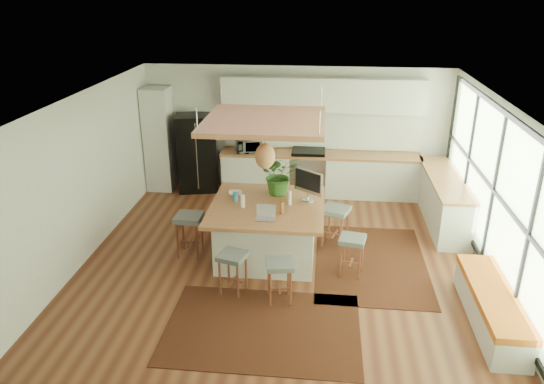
# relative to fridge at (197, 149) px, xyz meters

# --- Properties ---
(floor) EXTENTS (7.00, 7.00, 0.00)m
(floor) POSITION_rel_fridge_xyz_m (2.13, -3.18, -0.93)
(floor) COLOR #512417
(floor) RESTS_ON ground
(ceiling) EXTENTS (7.00, 7.00, 0.00)m
(ceiling) POSITION_rel_fridge_xyz_m (2.13, -3.18, 1.78)
(ceiling) COLOR white
(ceiling) RESTS_ON ground
(wall_back) EXTENTS (6.50, 0.00, 6.50)m
(wall_back) POSITION_rel_fridge_xyz_m (2.13, 0.32, 0.42)
(wall_back) COLOR silver
(wall_back) RESTS_ON ground
(wall_front) EXTENTS (6.50, 0.00, 6.50)m
(wall_front) POSITION_rel_fridge_xyz_m (2.13, -6.68, 0.42)
(wall_front) COLOR silver
(wall_front) RESTS_ON ground
(wall_left) EXTENTS (0.00, 7.00, 7.00)m
(wall_left) POSITION_rel_fridge_xyz_m (-1.12, -3.18, 0.42)
(wall_left) COLOR silver
(wall_left) RESTS_ON ground
(wall_right) EXTENTS (0.00, 7.00, 7.00)m
(wall_right) POSITION_rel_fridge_xyz_m (5.38, -3.18, 0.42)
(wall_right) COLOR silver
(wall_right) RESTS_ON ground
(window_wall) EXTENTS (0.10, 6.20, 2.60)m
(window_wall) POSITION_rel_fridge_xyz_m (5.35, -3.18, 0.47)
(window_wall) COLOR black
(window_wall) RESTS_ON wall_right
(pantry) EXTENTS (0.55, 0.60, 2.25)m
(pantry) POSITION_rel_fridge_xyz_m (-0.82, -0.00, 0.20)
(pantry) COLOR silver
(pantry) RESTS_ON floor
(back_counter_base) EXTENTS (4.20, 0.60, 0.88)m
(back_counter_base) POSITION_rel_fridge_xyz_m (2.68, -0.00, -0.49)
(back_counter_base) COLOR silver
(back_counter_base) RESTS_ON floor
(back_counter_top) EXTENTS (4.24, 0.64, 0.05)m
(back_counter_top) POSITION_rel_fridge_xyz_m (2.68, -0.00, -0.03)
(back_counter_top) COLOR brown
(back_counter_top) RESTS_ON back_counter_base
(backsplash) EXTENTS (4.20, 0.02, 0.80)m
(backsplash) POSITION_rel_fridge_xyz_m (2.68, 0.30, 0.43)
(backsplash) COLOR white
(backsplash) RESTS_ON wall_back
(upper_cabinets) EXTENTS (4.20, 0.34, 0.70)m
(upper_cabinets) POSITION_rel_fridge_xyz_m (2.68, 0.14, 1.22)
(upper_cabinets) COLOR silver
(upper_cabinets) RESTS_ON wall_back
(range) EXTENTS (0.76, 0.62, 1.00)m
(range) POSITION_rel_fridge_xyz_m (2.43, -0.00, -0.43)
(range) COLOR #A5A5AA
(range) RESTS_ON floor
(right_counter_base) EXTENTS (0.60, 2.50, 0.88)m
(right_counter_base) POSITION_rel_fridge_xyz_m (5.06, -1.18, -0.49)
(right_counter_base) COLOR silver
(right_counter_base) RESTS_ON floor
(right_counter_top) EXTENTS (0.64, 2.54, 0.05)m
(right_counter_top) POSITION_rel_fridge_xyz_m (5.06, -1.18, -0.03)
(right_counter_top) COLOR brown
(right_counter_top) RESTS_ON right_counter_base
(window_bench) EXTENTS (0.52, 2.00, 0.50)m
(window_bench) POSITION_rel_fridge_xyz_m (5.08, -4.38, -0.68)
(window_bench) COLOR silver
(window_bench) RESTS_ON floor
(ceiling_panel) EXTENTS (1.86, 1.86, 0.80)m
(ceiling_panel) POSITION_rel_fridge_xyz_m (1.83, -2.78, 1.12)
(ceiling_panel) COLOR brown
(ceiling_panel) RESTS_ON ceiling
(rug_near) EXTENTS (2.60, 1.80, 0.01)m
(rug_near) POSITION_rel_fridge_xyz_m (2.03, -4.83, -0.92)
(rug_near) COLOR black
(rug_near) RESTS_ON floor
(rug_right) EXTENTS (1.80, 2.60, 0.01)m
(rug_right) POSITION_rel_fridge_xyz_m (3.59, -2.92, -0.92)
(rug_right) COLOR black
(rug_right) RESTS_ON floor
(fridge) EXTENTS (0.96, 0.82, 1.69)m
(fridge) POSITION_rel_fridge_xyz_m (0.00, 0.00, 0.00)
(fridge) COLOR black
(fridge) RESTS_ON floor
(island) EXTENTS (1.85, 1.85, 0.93)m
(island) POSITION_rel_fridge_xyz_m (1.87, -2.84, -0.46)
(island) COLOR brown
(island) RESTS_ON floor
(stool_near_left) EXTENTS (0.47, 0.47, 0.64)m
(stool_near_left) POSITION_rel_fridge_xyz_m (1.49, -4.00, -0.57)
(stool_near_left) COLOR #505758
(stool_near_left) RESTS_ON floor
(stool_near_right) EXTENTS (0.44, 0.44, 0.64)m
(stool_near_right) POSITION_rel_fridge_xyz_m (2.19, -4.16, -0.57)
(stool_near_right) COLOR #505758
(stool_near_right) RESTS_ON floor
(stool_right_front) EXTENTS (0.46, 0.46, 0.66)m
(stool_right_front) POSITION_rel_fridge_xyz_m (3.25, -3.31, -0.57)
(stool_right_front) COLOR #505758
(stool_right_front) RESTS_ON floor
(stool_right_back) EXTENTS (0.56, 0.56, 0.73)m
(stool_right_back) POSITION_rel_fridge_xyz_m (3.00, -2.39, -0.57)
(stool_right_back) COLOR #505758
(stool_right_back) RESTS_ON floor
(stool_left_side) EXTENTS (0.44, 0.44, 0.73)m
(stool_left_side) POSITION_rel_fridge_xyz_m (0.56, -2.94, -0.57)
(stool_left_side) COLOR #505758
(stool_left_side) RESTS_ON floor
(laptop) EXTENTS (0.29, 0.31, 0.22)m
(laptop) POSITION_rel_fridge_xyz_m (1.90, -3.38, 0.12)
(laptop) COLOR #A5A5AA
(laptop) RESTS_ON island
(monitor) EXTENTS (0.59, 0.52, 0.54)m
(monitor) POSITION_rel_fridge_xyz_m (2.52, -2.57, 0.26)
(monitor) COLOR #A5A5AA
(monitor) RESTS_ON island
(microwave) EXTENTS (0.59, 0.43, 0.36)m
(microwave) POSITION_rel_fridge_xyz_m (1.15, -0.04, 0.18)
(microwave) COLOR #A5A5AA
(microwave) RESTS_ON back_counter_top
(island_plant) EXTENTS (0.77, 0.82, 0.54)m
(island_plant) POSITION_rel_fridge_xyz_m (2.02, -2.33, 0.27)
(island_plant) COLOR #1E4C19
(island_plant) RESTS_ON island
(island_bowl) EXTENTS (0.26, 0.26, 0.06)m
(island_bowl) POSITION_rel_fridge_xyz_m (1.27, -2.46, 0.03)
(island_bowl) COLOR silver
(island_bowl) RESTS_ON island
(island_bottle_0) EXTENTS (0.07, 0.07, 0.19)m
(island_bottle_0) POSITION_rel_fridge_xyz_m (1.32, -2.74, 0.10)
(island_bottle_0) COLOR teal
(island_bottle_0) RESTS_ON island
(island_bottle_1) EXTENTS (0.07, 0.07, 0.19)m
(island_bottle_1) POSITION_rel_fridge_xyz_m (1.47, -2.99, 0.10)
(island_bottle_1) COLOR silver
(island_bottle_1) RESTS_ON island
(island_bottle_2) EXTENTS (0.07, 0.07, 0.19)m
(island_bottle_2) POSITION_rel_fridge_xyz_m (2.12, -3.14, 0.10)
(island_bottle_2) COLOR brown
(island_bottle_2) RESTS_ON island
(island_bottle_3) EXTENTS (0.07, 0.07, 0.19)m
(island_bottle_3) POSITION_rel_fridge_xyz_m (2.22, -2.79, 0.10)
(island_bottle_3) COLOR silver
(island_bottle_3) RESTS_ON island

